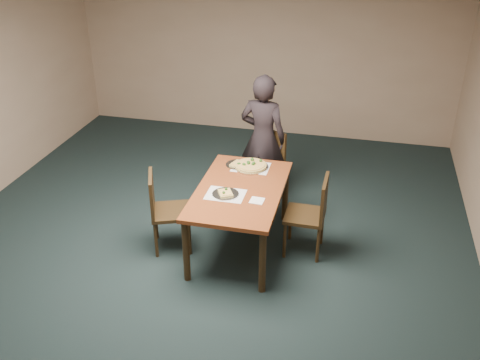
% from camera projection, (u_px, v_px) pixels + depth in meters
% --- Properties ---
extents(ground, '(8.00, 8.00, 0.00)m').
position_uv_depth(ground, '(187.00, 275.00, 5.56)').
color(ground, black).
rests_on(ground, ground).
extents(room_shell, '(8.00, 8.00, 8.00)m').
position_uv_depth(room_shell, '(178.00, 119.00, 4.74)').
color(room_shell, tan).
rests_on(room_shell, ground).
extents(dining_table, '(0.90, 1.50, 0.75)m').
position_uv_depth(dining_table, '(240.00, 196.00, 5.71)').
color(dining_table, '#632B13').
rests_on(dining_table, ground).
extents(chair_far, '(0.56, 0.56, 0.91)m').
position_uv_depth(chair_far, '(266.00, 162.00, 6.77)').
color(chair_far, black).
rests_on(chair_far, ground).
extents(chair_left, '(0.54, 0.54, 0.91)m').
position_uv_depth(chair_left, '(163.00, 207.00, 5.78)').
color(chair_left, black).
rests_on(chair_left, ground).
extents(chair_right, '(0.43, 0.43, 0.91)m').
position_uv_depth(chair_right, '(312.00, 211.00, 5.70)').
color(chair_right, black).
rests_on(chair_right, ground).
extents(diner, '(0.66, 0.49, 1.64)m').
position_uv_depth(diner, '(263.00, 139.00, 6.65)').
color(diner, black).
rests_on(diner, ground).
extents(placemat_main, '(0.42, 0.32, 0.00)m').
position_uv_depth(placemat_main, '(251.00, 167.00, 6.11)').
color(placemat_main, white).
rests_on(placemat_main, dining_table).
extents(placemat_near, '(0.40, 0.30, 0.00)m').
position_uv_depth(placemat_near, '(225.00, 194.00, 5.55)').
color(placemat_near, white).
rests_on(placemat_near, dining_table).
extents(pizza_pan, '(0.40, 0.40, 0.07)m').
position_uv_depth(pizza_pan, '(251.00, 165.00, 6.10)').
color(pizza_pan, silver).
rests_on(pizza_pan, dining_table).
extents(slice_plate_near, '(0.28, 0.28, 0.06)m').
position_uv_depth(slice_plate_near, '(225.00, 193.00, 5.55)').
color(slice_plate_near, silver).
rests_on(slice_plate_near, dining_table).
extents(slice_plate_far, '(0.28, 0.28, 0.06)m').
position_uv_depth(slice_plate_far, '(238.00, 164.00, 6.15)').
color(slice_plate_far, silver).
rests_on(slice_plate_far, dining_table).
extents(napkin, '(0.15, 0.15, 0.01)m').
position_uv_depth(napkin, '(257.00, 201.00, 5.44)').
color(napkin, white).
rests_on(napkin, dining_table).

